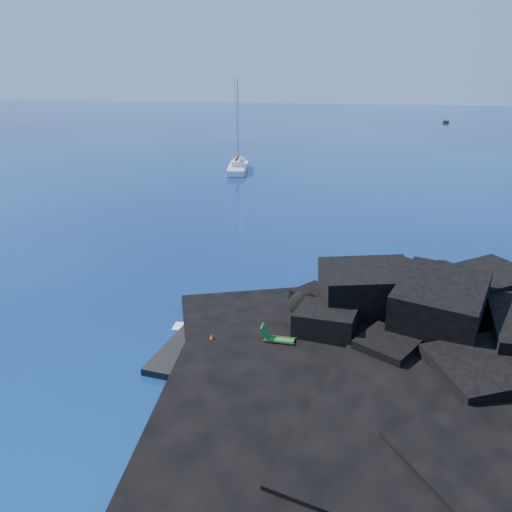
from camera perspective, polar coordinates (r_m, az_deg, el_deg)
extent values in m
plane|color=#040B3C|center=(25.64, -11.02, -10.79)|extent=(400.00, 400.00, 0.00)
cube|color=black|center=(24.80, -0.73, -11.53)|extent=(9.08, 6.86, 0.70)
cube|color=white|center=(24.51, -2.20, -10.95)|extent=(1.74, 0.96, 0.04)
cone|color=#FF640D|center=(25.19, -5.07, -9.41)|extent=(0.47, 0.47, 0.55)
cube|color=#25252A|center=(147.32, 20.84, 14.07)|extent=(1.85, 4.75, 0.62)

